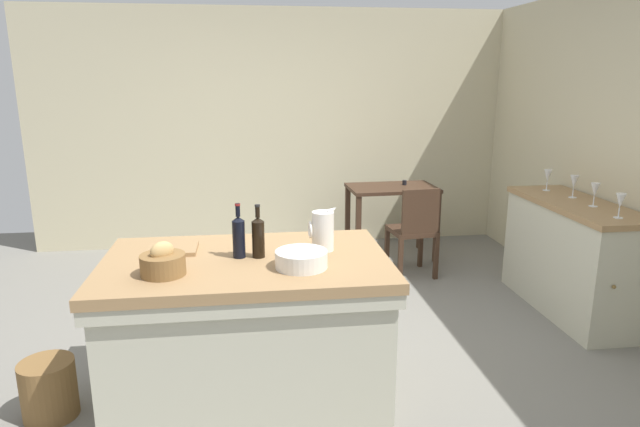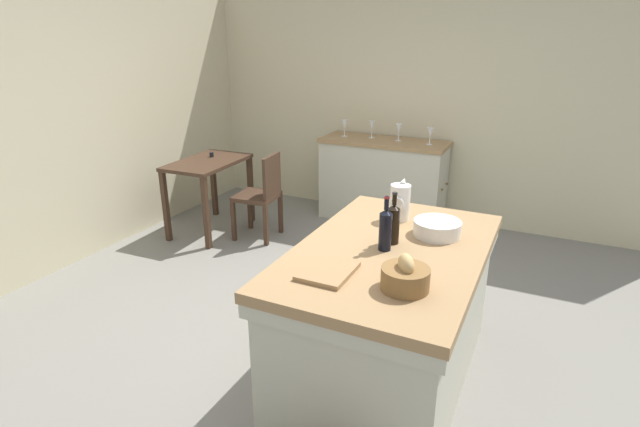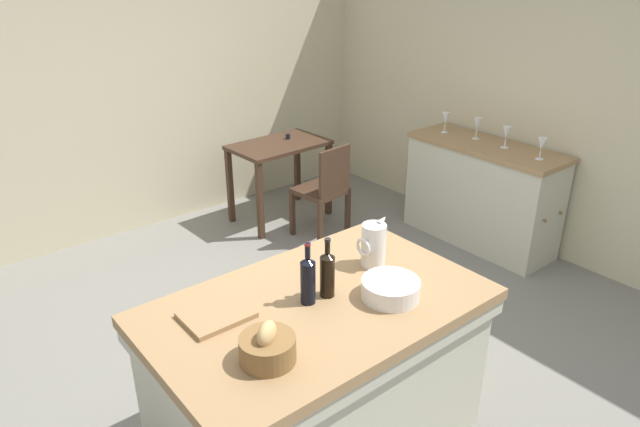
{
  "view_description": "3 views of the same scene",
  "coord_description": "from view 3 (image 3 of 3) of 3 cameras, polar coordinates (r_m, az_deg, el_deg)",
  "views": [
    {
      "loc": [
        -0.32,
        -3.55,
        1.88
      ],
      "look_at": [
        0.19,
        0.29,
        0.91
      ],
      "focal_mm": 30.69,
      "sensor_mm": 36.0,
      "label": 1
    },
    {
      "loc": [
        -2.85,
        -1.34,
        2.04
      ],
      "look_at": [
        0.04,
        0.05,
        0.86
      ],
      "focal_mm": 28.04,
      "sensor_mm": 36.0,
      "label": 2
    },
    {
      "loc": [
        -1.78,
        -2.37,
        2.38
      ],
      "look_at": [
        0.23,
        0.12,
        0.93
      ],
      "focal_mm": 31.95,
      "sensor_mm": 36.0,
      "label": 3
    }
  ],
  "objects": [
    {
      "name": "island_table",
      "position": [
        2.98,
        -0.23,
        -15.37
      ],
      "size": [
        1.62,
        1.01,
        0.88
      ],
      "color": "#99754C",
      "rests_on": "ground"
    },
    {
      "name": "wine_glass_far_left",
      "position": [
        4.8,
        21.32,
        6.45
      ],
      "size": [
        0.07,
        0.07,
        0.18
      ],
      "color": "white",
      "rests_on": "side_cabinet"
    },
    {
      "name": "ground_plane",
      "position": [
        3.8,
        -1.66,
        -14.35
      ],
      "size": [
        6.76,
        6.76,
        0.0
      ],
      "primitive_type": "plane",
      "color": "slate"
    },
    {
      "name": "wine_glass_middle",
      "position": [
        5.18,
        15.46,
        8.58
      ],
      "size": [
        0.07,
        0.07,
        0.19
      ],
      "color": "white",
      "rests_on": "side_cabinet"
    },
    {
      "name": "wine_bottle_amber",
      "position": [
        2.67,
        -1.22,
        -6.57
      ],
      "size": [
        0.07,
        0.07,
        0.31
      ],
      "color": "black",
      "rests_on": "island_table"
    },
    {
      "name": "writing_desk",
      "position": [
        5.45,
        -4.11,
        5.77
      ],
      "size": [
        0.92,
        0.6,
        0.82
      ],
      "color": "#3D281C",
      "rests_on": "ground"
    },
    {
      "name": "cutting_board",
      "position": [
        2.67,
        -10.33,
        -9.96
      ],
      "size": [
        0.3,
        0.24,
        0.02
      ],
      "primitive_type": "cube",
      "rotation": [
        0.0,
        0.0,
        0.0
      ],
      "color": "#99754C",
      "rests_on": "island_table"
    },
    {
      "name": "wash_bowl",
      "position": [
        2.77,
        7.08,
        -7.51
      ],
      "size": [
        0.28,
        0.28,
        0.09
      ],
      "primitive_type": "cylinder",
      "color": "silver",
      "rests_on": "island_table"
    },
    {
      "name": "pitcher",
      "position": [
        3.0,
        5.37,
        -3.11
      ],
      "size": [
        0.17,
        0.13,
        0.28
      ],
      "color": "silver",
      "rests_on": "island_table"
    },
    {
      "name": "bread_basket",
      "position": [
        2.36,
        -5.28,
        -13.19
      ],
      "size": [
        0.23,
        0.23,
        0.18
      ],
      "color": "brown",
      "rests_on": "island_table"
    },
    {
      "name": "side_cabinet",
      "position": [
        5.24,
        15.86,
        1.94
      ],
      "size": [
        0.52,
        1.39,
        0.92
      ],
      "color": "#99754C",
      "rests_on": "ground"
    },
    {
      "name": "wall_back",
      "position": [
        5.39,
        -19.27,
        11.53
      ],
      "size": [
        5.32,
        0.12,
        2.6
      ],
      "primitive_type": "cube",
      "color": "beige",
      "rests_on": "ground"
    },
    {
      "name": "wine_glass_right",
      "position": [
        5.31,
        12.47,
        9.25
      ],
      "size": [
        0.07,
        0.07,
        0.18
      ],
      "color": "white",
      "rests_on": "side_cabinet"
    },
    {
      "name": "wall_right",
      "position": [
        5.1,
        22.44,
        10.38
      ],
      "size": [
        0.12,
        5.2,
        2.6
      ],
      "primitive_type": "cube",
      "color": "beige",
      "rests_on": "ground"
    },
    {
      "name": "wine_glass_left",
      "position": [
        5.0,
        18.17,
        7.64
      ],
      "size": [
        0.07,
        0.07,
        0.18
      ],
      "color": "white",
      "rests_on": "side_cabinet"
    },
    {
      "name": "wine_bottle_dark",
      "position": [
        2.72,
        0.74,
        -5.97
      ],
      "size": [
        0.07,
        0.07,
        0.31
      ],
      "color": "black",
      "rests_on": "island_table"
    },
    {
      "name": "wooden_chair",
      "position": [
        5.1,
        0.48,
        2.49
      ],
      "size": [
        0.44,
        0.44,
        0.88
      ],
      "color": "#3D281C",
      "rests_on": "ground"
    }
  ]
}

